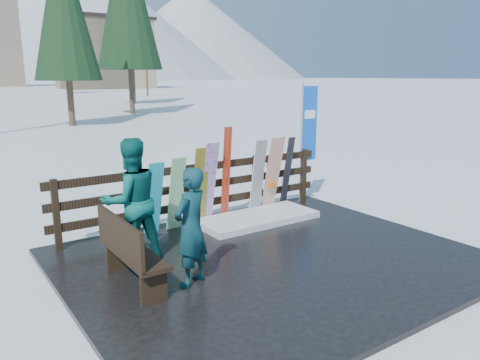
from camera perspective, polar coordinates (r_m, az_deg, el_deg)
ground at (r=7.30m, az=3.95°, el=-9.98°), size 700.00×700.00×0.00m
deck at (r=7.28m, az=3.95°, el=-9.69°), size 6.00×5.00×0.08m
fence at (r=8.81m, az=-4.90°, el=-0.95°), size 5.60×0.10×1.15m
snow_patch at (r=8.96m, az=2.10°, el=-4.66°), size 2.32×1.00×0.12m
bench at (r=6.30m, az=-13.48°, el=-8.25°), size 0.41×1.50×0.97m
snowboard_0 at (r=8.17m, az=-10.45°, el=-2.23°), size 0.28×0.37×1.31m
snowboard_1 at (r=8.34m, az=-7.78°, el=-1.69°), size 0.27×0.35×1.35m
snowboard_2 at (r=8.55m, az=-4.88°, el=-0.84°), size 0.29×0.30×1.47m
snowboard_3 at (r=8.63m, az=-3.82°, el=-0.42°), size 0.27×0.36×1.55m
snowboard_4 at (r=9.24m, az=2.19°, el=0.32°), size 0.26×0.26×1.50m
snowboard_5 at (r=9.46m, az=4.00°, el=0.70°), size 0.33×0.37×1.54m
ski_pair_a at (r=8.88m, az=-1.69°, el=0.78°), size 0.16×0.19×1.80m
ski_pair_b at (r=9.79m, az=5.77°, el=0.95°), size 0.17×0.28×1.50m
rental_flag at (r=10.28m, az=8.22°, el=6.28°), size 0.45×0.04×2.60m
person_front at (r=6.15m, az=-6.01°, el=-5.71°), size 0.69×0.59×1.58m
person_back at (r=7.03m, az=-13.11°, el=-2.49°), size 0.91×0.71×1.86m
trees at (r=53.26m, az=-26.32°, el=14.94°), size 42.06×68.76×14.03m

